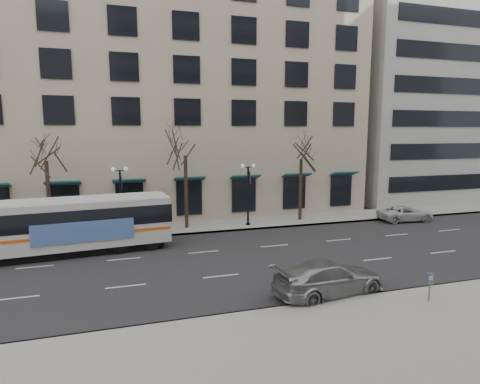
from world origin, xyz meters
name	(u,v)px	position (x,y,z in m)	size (l,w,h in m)	color
ground	(211,263)	(0.00, 0.00, 0.00)	(160.00, 160.00, 0.00)	black
sidewalk_far	(245,224)	(5.00, 9.00, 0.07)	(80.00, 4.00, 0.15)	gray
building_hotel	(146,91)	(-2.00, 21.00, 12.00)	(40.00, 20.00, 24.00)	tan
building_office	(420,54)	(32.00, 21.00, 17.50)	(25.00, 20.00, 35.00)	#999993
tree_far_left	(45,147)	(-10.00, 8.80, 6.70)	(3.60, 3.60, 8.34)	black
tree_far_mid	(185,143)	(0.00, 8.80, 6.91)	(3.60, 3.60, 8.55)	black
tree_far_right	(301,148)	(10.00, 8.80, 6.42)	(3.60, 3.60, 8.06)	black
lamp_post_left	(121,197)	(-4.99, 8.20, 2.94)	(1.22, 0.45, 5.21)	black
lamp_post_right	(248,192)	(5.01, 8.20, 2.94)	(1.22, 0.45, 5.21)	black
city_bus	(67,224)	(-8.41, 4.50, 1.95)	(13.35, 4.14, 3.56)	silver
silver_car	(329,278)	(4.38, -6.20, 0.82)	(2.29, 5.64, 1.64)	#95979C
white_pickup	(405,213)	(18.92, 6.20, 0.66)	(2.19, 4.76, 1.32)	#BBBBBB
pay_station	(430,281)	(8.23, -8.52, 1.09)	(0.33, 0.27, 1.30)	slate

